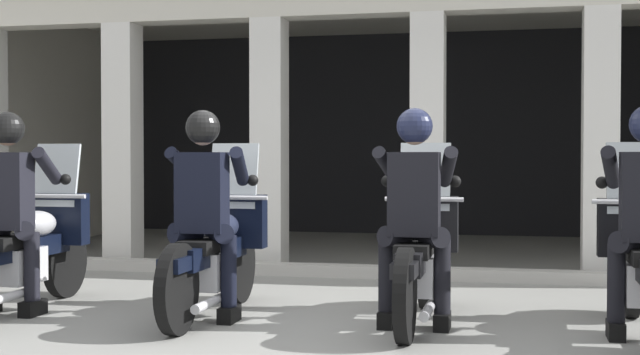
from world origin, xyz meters
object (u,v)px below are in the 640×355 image
(motorcycle_center_left, at_px, (217,251))
(motorcycle_center_right, at_px, (419,255))
(police_officer_center_left, at_px, (204,196))
(police_officer_center_right, at_px, (415,198))
(motorcycle_far_left, at_px, (29,247))
(police_officer_far_left, at_px, (9,195))

(motorcycle_center_left, bearing_deg, motorcycle_center_right, -5.23)
(police_officer_center_left, bearing_deg, motorcycle_center_left, 82.07)
(motorcycle_center_left, bearing_deg, police_officer_center_left, -97.93)
(motorcycle_center_right, bearing_deg, police_officer_center_right, -94.14)
(motorcycle_far_left, bearing_deg, motorcycle_center_left, 3.37)
(police_officer_far_left, height_order, motorcycle_center_right, police_officer_far_left)
(motorcycle_center_left, xyz_separation_m, police_officer_center_right, (1.57, -0.22, 0.44))
(motorcycle_center_right, xyz_separation_m, police_officer_center_right, (-0.00, -0.28, 0.44))
(motorcycle_far_left, distance_m, motorcycle_center_left, 1.58)
(motorcycle_center_left, bearing_deg, police_officer_center_right, -15.50)
(motorcycle_far_left, relative_size, police_officer_center_right, 1.29)
(police_officer_center_right, bearing_deg, motorcycle_far_left, 173.55)
(police_officer_center_left, relative_size, motorcycle_center_right, 0.78)
(motorcycle_center_left, distance_m, police_officer_center_left, 0.52)
(motorcycle_far_left, distance_m, police_officer_center_right, 3.18)
(police_officer_far_left, bearing_deg, motorcycle_center_right, 8.32)
(motorcycle_far_left, relative_size, motorcycle_center_right, 1.00)
(police_officer_far_left, height_order, motorcycle_center_left, police_officer_far_left)
(motorcycle_far_left, bearing_deg, police_officer_center_right, -1.94)
(motorcycle_far_left, xyz_separation_m, motorcycle_center_right, (3.15, 0.14, 0.00))
(motorcycle_far_left, relative_size, police_officer_center_left, 1.29)
(police_officer_far_left, height_order, police_officer_center_left, same)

